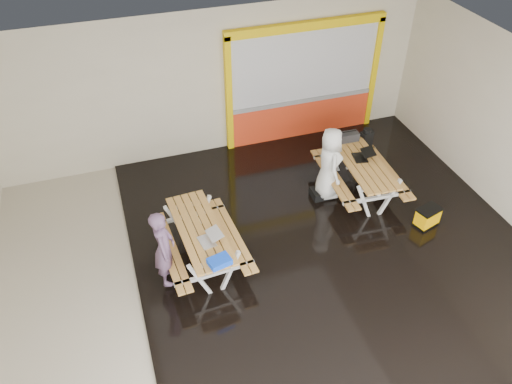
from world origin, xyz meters
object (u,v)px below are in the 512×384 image
object	(u,v)px
person_left	(164,248)
fluke_bag	(427,217)
blue_pouch	(220,261)
person_right	(329,163)
picnic_table_left	(201,237)
picnic_table_right	(361,168)
laptop_right	(363,156)
toolbox	(349,137)
laptop_left	(210,239)
dark_case	(322,193)
backpack	(366,138)

from	to	relation	value
person_left	fluke_bag	world-z (taller)	person_left
blue_pouch	person_right	bearing A→B (deg)	34.21
picnic_table_left	fluke_bag	bearing A→B (deg)	-5.94
blue_pouch	picnic_table_right	bearing A→B (deg)	27.56
laptop_right	toolbox	xyz separation A→B (m)	(0.01, 0.71, 0.04)
person_left	fluke_bag	distance (m)	5.32
laptop_left	toolbox	world-z (taller)	toolbox
person_right	laptop_right	world-z (taller)	person_right
blue_pouch	dark_case	size ratio (longest dim) A/B	0.76
picnic_table_left	laptop_right	xyz separation A→B (m)	(3.81, 1.05, 0.28)
blue_pouch	toolbox	size ratio (longest dim) A/B	0.85
backpack	fluke_bag	bearing A→B (deg)	-83.40
picnic_table_left	laptop_left	world-z (taller)	laptop_left
person_left	dark_case	size ratio (longest dim) A/B	3.18
person_left	backpack	size ratio (longest dim) A/B	3.19
laptop_left	dark_case	xyz separation A→B (m)	(2.85, 1.40, -0.76)
picnic_table_left	laptop_right	size ratio (longest dim) A/B	4.57
person_left	toolbox	world-z (taller)	person_left
laptop_right	blue_pouch	size ratio (longest dim) A/B	1.32
dark_case	person_left	bearing A→B (deg)	-159.49
picnic_table_left	dark_case	world-z (taller)	picnic_table_left
laptop_left	person_right	bearing A→B (deg)	25.49
picnic_table_left	laptop_left	size ratio (longest dim) A/B	4.99
laptop_left	backpack	world-z (taller)	backpack
picnic_table_left	backpack	distance (m)	4.67
person_left	laptop_right	world-z (taller)	person_left
person_left	fluke_bag	xyz separation A→B (m)	(5.28, -0.15, -0.63)
picnic_table_right	blue_pouch	world-z (taller)	blue_pouch
laptop_right	backpack	size ratio (longest dim) A/B	1.00
backpack	person_left	bearing A→B (deg)	-157.03
person_left	laptop_left	xyz separation A→B (m)	(0.80, -0.04, 0.02)
person_left	blue_pouch	xyz separation A→B (m)	(0.82, -0.61, 0.02)
laptop_left	dark_case	bearing A→B (deg)	26.19
person_right	fluke_bag	size ratio (longest dim) A/B	2.91
picnic_table_right	person_right	xyz separation A→B (m)	(-0.73, 0.08, 0.24)
picnic_table_right	blue_pouch	size ratio (longest dim) A/B	6.16
toolbox	fluke_bag	xyz separation A→B (m)	(0.75, -2.23, -0.72)
picnic_table_left	toolbox	xyz separation A→B (m)	(3.82, 1.76, 0.32)
person_right	dark_case	size ratio (longest dim) A/B	3.34
laptop_right	fluke_bag	xyz separation A→B (m)	(0.76, -1.52, -0.68)
person_left	backpack	world-z (taller)	person_left
laptop_left	toolbox	distance (m)	4.29
picnic_table_right	person_left	bearing A→B (deg)	-163.94
person_right	dark_case	distance (m)	0.78
fluke_bag	dark_case	bearing A→B (deg)	137.12
person_left	blue_pouch	distance (m)	1.03
dark_case	fluke_bag	distance (m)	2.23
laptop_right	toolbox	bearing A→B (deg)	88.80
toolbox	picnic_table_right	bearing A→B (deg)	-94.77
picnic_table_right	laptop_right	distance (m)	0.28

